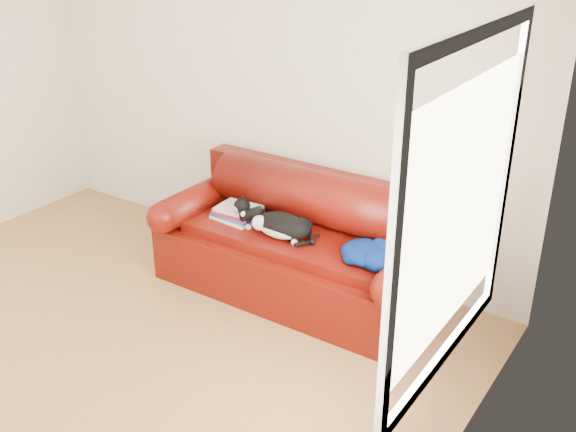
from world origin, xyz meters
name	(u,v)px	position (x,y,z in m)	size (l,w,h in m)	color
ground	(81,361)	(0.00, 0.00, 0.00)	(4.50, 4.50, 0.00)	olive
room_shell	(59,109)	(0.12, 0.02, 1.67)	(4.52, 4.02, 2.61)	beige
sofa_base	(299,264)	(0.68, 1.49, 0.24)	(2.10, 0.90, 0.50)	#370204
sofa_back	(317,215)	(0.68, 1.74, 0.54)	(2.10, 1.01, 0.88)	#370204
book_stack	(238,213)	(0.17, 1.43, 0.55)	(0.36, 0.29, 0.10)	white
cat	(282,226)	(0.62, 1.36, 0.58)	(0.62, 0.33, 0.22)	black
blanket	(369,253)	(1.30, 1.39, 0.56)	(0.46, 0.43, 0.14)	#021144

